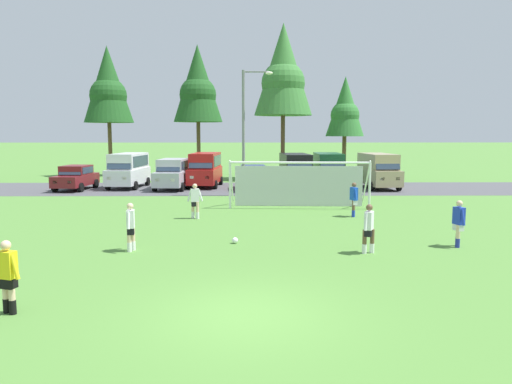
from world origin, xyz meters
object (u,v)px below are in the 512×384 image
(soccer_ball, at_px, (235,240))
(parked_car_slot_center, at_px, (205,169))
(player_midfield_center, at_px, (458,224))
(parked_car_slot_end, at_px, (378,170))
(parked_car_slot_center_left, at_px, (173,174))
(player_winger_right, at_px, (354,200))
(parked_car_slot_center_right, at_px, (253,177))
(player_striker_near, at_px, (369,229))
(parked_car_slot_far_left, at_px, (76,177))
(soccer_goal, at_px, (299,183))
(street_lamp, at_px, (246,132))
(parked_car_slot_right, at_px, (295,170))
(player_winger_left, at_px, (131,227))
(parked_car_slot_far_right, at_px, (329,169))
(player_defender_far, at_px, (195,201))
(referee, at_px, (8,277))
(parked_car_slot_left, at_px, (128,169))

(soccer_ball, height_order, parked_car_slot_center, parked_car_slot_center)
(player_midfield_center, height_order, parked_car_slot_end, parked_car_slot_end)
(soccer_ball, relative_size, parked_car_slot_center_left, 0.05)
(player_winger_right, distance_m, parked_car_slot_center_right, 12.17)
(player_striker_near, xyz_separation_m, parked_car_slot_far_left, (-16.25, 18.26, 0.05))
(soccer_goal, relative_size, parked_car_slot_end, 1.52)
(parked_car_slot_end, bearing_deg, soccer_ball, -119.41)
(player_striker_near, bearing_deg, soccer_ball, 161.72)
(parked_car_slot_center_right, xyz_separation_m, street_lamp, (-0.48, -3.40, 3.20))
(parked_car_slot_center, distance_m, street_lamp, 6.74)
(parked_car_slot_center_right, bearing_deg, parked_car_slot_end, 4.14)
(parked_car_slot_right, bearing_deg, parked_car_slot_center, 166.52)
(player_striker_near, relative_size, parked_car_slot_far_left, 0.38)
(parked_car_slot_right, bearing_deg, player_winger_right, -81.67)
(player_winger_left, relative_size, parked_car_slot_far_right, 0.34)
(soccer_ball, relative_size, player_winger_right, 0.13)
(parked_car_slot_far_right, bearing_deg, player_striker_near, -95.50)
(parked_car_slot_center, height_order, parked_car_slot_end, same)
(parked_car_slot_far_right, bearing_deg, parked_car_slot_center, 176.61)
(parked_car_slot_center_left, distance_m, parked_car_slot_far_right, 11.39)
(soccer_ball, xyz_separation_m, player_midfield_center, (7.81, -0.60, 0.71))
(player_striker_near, distance_m, street_lamp, 15.76)
(player_striker_near, xyz_separation_m, street_lamp, (-4.16, 14.85, 3.25))
(player_winger_left, xyz_separation_m, parked_car_slot_far_left, (-8.33, 17.88, 0.05))
(player_winger_left, bearing_deg, player_striker_near, -2.80)
(player_winger_right, relative_size, parked_car_slot_end, 0.33)
(parked_car_slot_center_right, bearing_deg, street_lamp, -98.04)
(player_defender_far, xyz_separation_m, parked_car_slot_center, (-0.79, 13.59, 0.52))
(referee, xyz_separation_m, parked_car_slot_center_left, (-0.26, 23.83, 0.29))
(parked_car_slot_center_left, bearing_deg, player_midfield_center, -54.19)
(player_defender_far, relative_size, parked_car_slot_left, 0.33)
(parked_car_slot_end, bearing_deg, parked_car_slot_right, -176.99)
(player_winger_left, relative_size, parked_car_slot_right, 0.33)
(parked_car_slot_center_right, height_order, parked_car_slot_end, parked_car_slot_end)
(soccer_ball, xyz_separation_m, parked_car_slot_center_left, (-5.00, 17.15, 1.00))
(player_winger_right, relative_size, parked_car_slot_center, 0.33)
(soccer_goal, relative_size, parked_car_slot_far_left, 1.74)
(parked_car_slot_left, bearing_deg, referee, -81.59)
(soccer_goal, xyz_separation_m, parked_car_slot_far_left, (-14.97, 8.04, -0.42))
(street_lamp, bearing_deg, parked_car_slot_center_right, 81.96)
(soccer_ball, relative_size, referee, 0.13)
(parked_car_slot_center_right, bearing_deg, parked_car_slot_center_left, 176.37)
(referee, xyz_separation_m, parked_car_slot_right, (8.53, 23.80, 0.52))
(player_defender_far, xyz_separation_m, street_lamp, (2.32, 8.27, 3.25))
(player_winger_left, height_order, parked_car_slot_left, parked_car_slot_left)
(parked_car_slot_right, bearing_deg, referee, -109.73)
(parked_car_slot_far_left, xyz_separation_m, parked_car_slot_right, (15.59, 0.32, 0.47))
(parked_car_slot_right, bearing_deg, parked_car_slot_center_right, -173.61)
(soccer_goal, distance_m, street_lamp, 6.12)
(referee, xyz_separation_m, parked_car_slot_center, (1.93, 25.38, 0.52))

